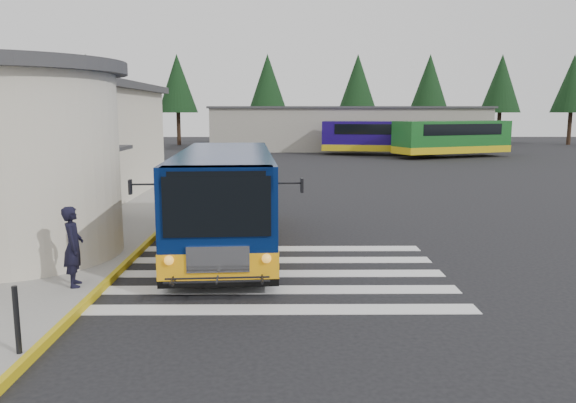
{
  "coord_description": "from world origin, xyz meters",
  "views": [
    {
      "loc": [
        -0.21,
        -13.45,
        3.75
      ],
      "look_at": [
        -0.12,
        -0.5,
        1.66
      ],
      "focal_mm": 35.0,
      "sensor_mm": 36.0,
      "label": 1
    }
  ],
  "objects_px": {
    "far_bus_b": "(452,137)",
    "transit_bus": "(226,202)",
    "pedestrian_a": "(73,246)",
    "bollard": "(17,320)",
    "far_bus_a": "(379,136)"
  },
  "relations": [
    {
      "from": "far_bus_b",
      "to": "transit_bus",
      "type": "bearing_deg",
      "value": 131.17
    },
    {
      "from": "transit_bus",
      "to": "pedestrian_a",
      "type": "height_order",
      "value": "transit_bus"
    },
    {
      "from": "bollard",
      "to": "far_bus_a",
      "type": "xyz_separation_m",
      "value": [
        12.22,
        40.52,
        0.95
      ]
    },
    {
      "from": "pedestrian_a",
      "to": "far_bus_b",
      "type": "relative_size",
      "value": 0.16
    },
    {
      "from": "bollard",
      "to": "far_bus_b",
      "type": "height_order",
      "value": "far_bus_b"
    },
    {
      "from": "transit_bus",
      "to": "far_bus_b",
      "type": "xyz_separation_m",
      "value": [
        15.38,
        30.77,
        0.39
      ]
    },
    {
      "from": "bollard",
      "to": "far_bus_a",
      "type": "distance_m",
      "value": 42.33
    },
    {
      "from": "bollard",
      "to": "far_bus_b",
      "type": "xyz_separation_m",
      "value": [
        17.77,
        38.0,
        0.99
      ]
    },
    {
      "from": "pedestrian_a",
      "to": "far_bus_a",
      "type": "height_order",
      "value": "far_bus_a"
    },
    {
      "from": "far_bus_a",
      "to": "bollard",
      "type": "bearing_deg",
      "value": 173.18
    },
    {
      "from": "transit_bus",
      "to": "far_bus_b",
      "type": "height_order",
      "value": "far_bus_b"
    },
    {
      "from": "transit_bus",
      "to": "bollard",
      "type": "xyz_separation_m",
      "value": [
        -2.39,
        -7.23,
        -0.6
      ]
    },
    {
      "from": "pedestrian_a",
      "to": "far_bus_a",
      "type": "relative_size",
      "value": 0.17
    },
    {
      "from": "pedestrian_a",
      "to": "far_bus_a",
      "type": "distance_m",
      "value": 39.28
    },
    {
      "from": "transit_bus",
      "to": "bollard",
      "type": "relative_size",
      "value": 9.16
    }
  ]
}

